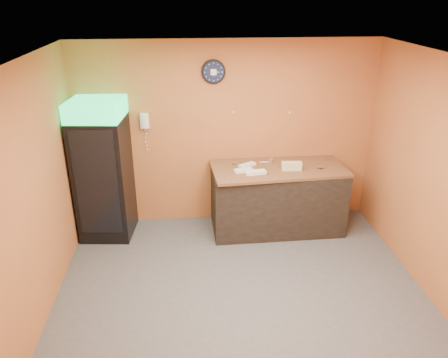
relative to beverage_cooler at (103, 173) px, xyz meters
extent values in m
plane|color=#47474C|center=(1.82, -1.60, -1.00)|extent=(4.50, 4.50, 0.00)
cube|color=#BB6A34|center=(1.82, 0.40, 0.40)|extent=(4.50, 0.02, 2.80)
cube|color=#BB6A34|center=(-0.43, -1.60, 0.40)|extent=(0.02, 4.00, 2.80)
cube|color=#BB6A34|center=(4.07, -1.60, 0.40)|extent=(0.02, 4.00, 2.80)
cube|color=white|center=(1.82, -1.60, 1.80)|extent=(4.50, 4.00, 0.02)
cube|color=black|center=(0.00, 0.05, -0.10)|extent=(0.79, 0.79, 1.80)
cube|color=#1ADE6C|center=(0.00, 0.05, 0.92)|extent=(0.79, 0.79, 0.26)
cube|color=black|center=(0.03, -0.32, -0.03)|extent=(0.60, 0.08, 1.54)
cube|color=black|center=(2.55, -0.04, -0.52)|extent=(1.96, 0.91, 0.97)
cylinder|color=black|center=(1.62, 0.37, 1.34)|extent=(0.34, 0.05, 0.34)
cylinder|color=#0F1433|center=(1.62, 0.34, 1.34)|extent=(0.29, 0.01, 0.29)
cube|color=white|center=(1.62, 0.34, 1.34)|extent=(0.08, 0.00, 0.08)
cube|color=white|center=(0.61, 0.35, 0.66)|extent=(0.12, 0.07, 0.23)
cube|color=white|center=(0.61, 0.30, 0.66)|extent=(0.05, 0.04, 0.18)
cube|color=brown|center=(2.55, -0.04, -0.01)|extent=(2.02, 1.05, 0.04)
cube|color=beige|center=(2.71, -0.15, 0.04)|extent=(0.30, 0.12, 0.06)
cube|color=beige|center=(2.71, -0.15, 0.10)|extent=(0.30, 0.12, 0.06)
cube|color=silver|center=(2.01, -0.15, 0.03)|extent=(0.29, 0.17, 0.04)
cube|color=silver|center=(2.17, -0.25, 0.03)|extent=(0.31, 0.16, 0.04)
cube|color=silver|center=(2.09, 0.04, 0.03)|extent=(0.28, 0.23, 0.04)
cylinder|color=silver|center=(2.46, 0.16, 0.04)|extent=(0.07, 0.07, 0.07)
camera|label=1|loc=(1.22, -5.89, 2.44)|focal=35.00mm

